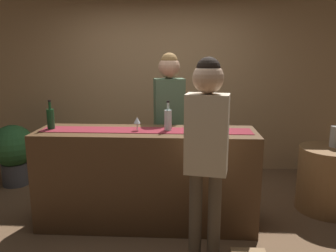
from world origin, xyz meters
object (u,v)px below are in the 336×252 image
object	(u,v)px
customer_sipping	(207,140)
bartender	(169,111)
wine_bottle_green	(51,118)
wine_glass_mid_counter	(212,122)
wine_glass_near_customer	(137,121)
wine_glass_far_end	(190,120)
wine_bottle_clear	(168,119)
round_side_table	(328,179)
vase_on_side_table	(336,137)
potted_plant_tall	(13,151)

from	to	relation	value
customer_sipping	bartender	bearing A→B (deg)	116.58
wine_bottle_green	wine_glass_mid_counter	bearing A→B (deg)	-1.35
wine_glass_near_customer	wine_glass_far_end	size ratio (longest dim) A/B	1.00
wine_bottle_clear	round_side_table	distance (m)	2.02
wine_glass_far_end	vase_on_side_table	world-z (taller)	wine_glass_far_end
wine_bottle_green	potted_plant_tall	size ratio (longest dim) A/B	0.36
wine_bottle_green	wine_glass_mid_counter	xyz separation A→B (m)	(1.64, -0.04, -0.01)
wine_glass_near_customer	customer_sipping	distance (m)	0.92
vase_on_side_table	potted_plant_tall	distance (m)	4.10
wine_bottle_green	wine_glass_near_customer	world-z (taller)	wine_bottle_green
wine_glass_near_customer	wine_bottle_clear	bearing A→B (deg)	7.42
wine_bottle_green	potted_plant_tall	bearing A→B (deg)	134.19
wine_bottle_clear	wine_glass_mid_counter	size ratio (longest dim) A/B	2.10
wine_glass_near_customer	vase_on_side_table	distance (m)	2.27
bartender	wine_bottle_clear	bearing A→B (deg)	77.78
wine_bottle_clear	vase_on_side_table	xyz separation A→B (m)	(1.88, 0.48, -0.27)
wine_glass_near_customer	wine_glass_far_end	xyz separation A→B (m)	(0.53, 0.05, 0.00)
wine_glass_far_end	round_side_table	distance (m)	1.81
wine_glass_mid_counter	vase_on_side_table	size ratio (longest dim) A/B	0.60
wine_bottle_clear	vase_on_side_table	size ratio (longest dim) A/B	1.26
customer_sipping	round_side_table	world-z (taller)	customer_sipping
bartender	customer_sipping	world-z (taller)	bartender
round_side_table	wine_bottle_green	bearing A→B (deg)	-171.88
wine_bottle_green	round_side_table	distance (m)	3.14
wine_bottle_green	vase_on_side_table	distance (m)	3.13
wine_glass_far_end	round_side_table	world-z (taller)	wine_glass_far_end
wine_bottle_green	bartender	size ratio (longest dim) A/B	0.17
wine_glass_near_customer	wine_glass_far_end	bearing A→B (deg)	4.87
customer_sipping	potted_plant_tall	distance (m)	3.08
wine_bottle_green	bartender	xyz separation A→B (m)	(1.19, 0.57, -0.01)
wine_glass_far_end	vase_on_side_table	distance (m)	1.74
wine_glass_mid_counter	wine_bottle_green	bearing A→B (deg)	178.65
wine_bottle_clear	wine_glass_far_end	size ratio (longest dim) A/B	2.10
wine_glass_mid_counter	potted_plant_tall	xyz separation A→B (m)	(-2.60, 1.03, -0.64)
wine_glass_near_customer	vase_on_side_table	world-z (taller)	wine_glass_near_customer
wine_bottle_clear	wine_glass_near_customer	xyz separation A→B (m)	(-0.31, -0.04, -0.01)
wine_bottle_green	wine_bottle_clear	world-z (taller)	same
customer_sipping	wine_bottle_green	bearing A→B (deg)	166.76
wine_bottle_clear	wine_glass_mid_counter	bearing A→B (deg)	-6.37
wine_glass_far_end	potted_plant_tall	size ratio (longest dim) A/B	0.17
wine_bottle_green	round_side_table	xyz separation A→B (m)	(3.02, 0.43, -0.76)
wine_glass_far_end	potted_plant_tall	distance (m)	2.66
wine_bottle_green	vase_on_side_table	xyz separation A→B (m)	(3.08, 0.49, -0.27)
potted_plant_tall	wine_glass_near_customer	bearing A→B (deg)	-28.80
wine_glass_far_end	customer_sipping	xyz separation A→B (m)	(0.13, -0.69, -0.03)
customer_sipping	round_side_table	size ratio (longest dim) A/B	2.38
bartender	customer_sipping	distance (m)	1.30
customer_sipping	potted_plant_tall	bearing A→B (deg)	156.72
wine_glass_near_customer	round_side_table	distance (m)	2.30
wine_bottle_green	bartender	bearing A→B (deg)	25.77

